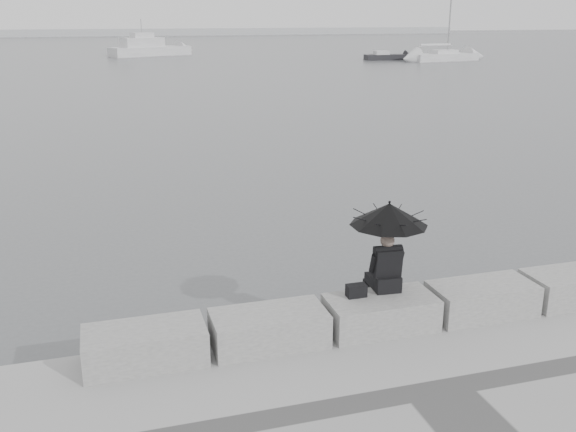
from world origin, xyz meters
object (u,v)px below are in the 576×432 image
object	(u,v)px
motor_cruiser	(150,48)
small_motorboat	(388,57)
seated_person	(389,227)
sailboat_right	(444,56)

from	to	relation	value
motor_cruiser	small_motorboat	distance (m)	29.43
seated_person	small_motorboat	size ratio (longest dim) A/B	0.26
motor_cruiser	small_motorboat	world-z (taller)	motor_cruiser
sailboat_right	motor_cruiser	size ratio (longest dim) A/B	1.24
seated_person	small_motorboat	bearing A→B (deg)	69.46
seated_person	sailboat_right	bearing A→B (deg)	64.16
seated_person	motor_cruiser	xyz separation A→B (m)	(3.16, 75.54, -1.11)
sailboat_right	motor_cruiser	xyz separation A→B (m)	(-30.36, 18.52, 0.37)
seated_person	sailboat_right	xyz separation A→B (m)	(33.52, 57.01, -1.48)
seated_person	sailboat_right	size ratio (longest dim) A/B	0.11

